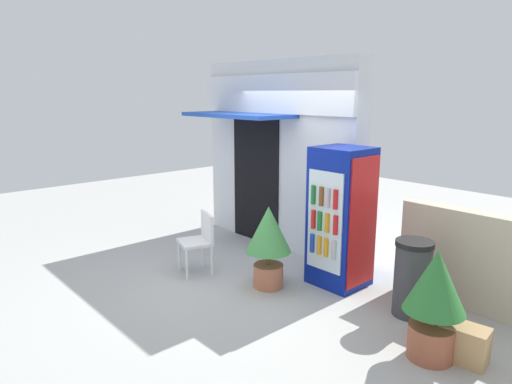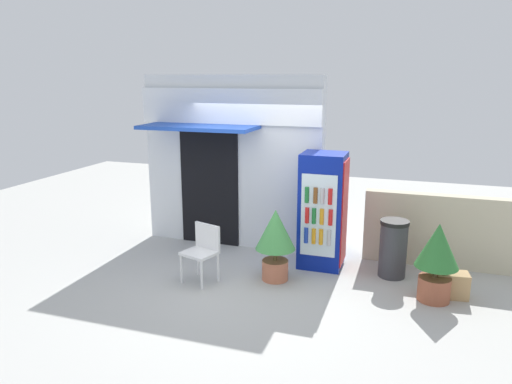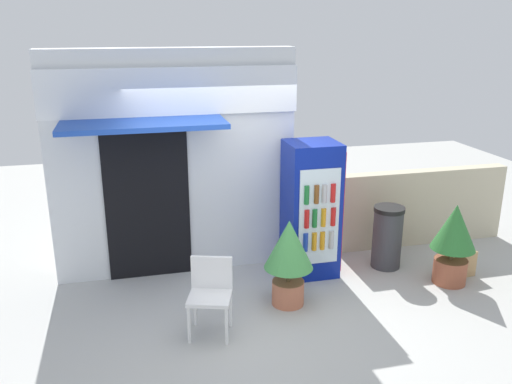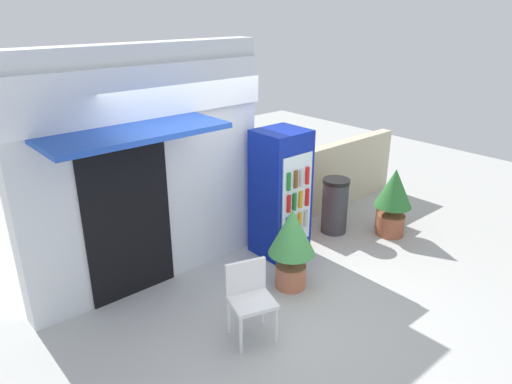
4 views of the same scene
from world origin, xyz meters
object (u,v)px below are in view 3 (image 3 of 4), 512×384
potted_plant_near_shop (289,253)px  trash_bin (387,237)px  potted_plant_curbside (454,238)px  drink_cooler (311,209)px  cardboard_box (457,262)px  plastic_chair (211,290)px

potted_plant_near_shop → trash_bin: 1.78m
potted_plant_curbside → potted_plant_near_shop: bearing=-179.5°
drink_cooler → potted_plant_near_shop: size_ratio=1.68×
cardboard_box → drink_cooler: bearing=163.7°
drink_cooler → cardboard_box: (1.90, -0.56, -0.73)m
cardboard_box → trash_bin: bearing=150.2°
plastic_chair → potted_plant_near_shop: (0.99, 0.37, 0.16)m
drink_cooler → cardboard_box: 2.11m
potted_plant_near_shop → trash_bin: bearing=22.4°
potted_plant_curbside → trash_bin: 0.89m
drink_cooler → potted_plant_curbside: size_ratio=1.68×
drink_cooler → potted_plant_near_shop: 0.97m
plastic_chair → potted_plant_near_shop: potted_plant_near_shop is taller
trash_bin → potted_plant_near_shop: bearing=-157.6°
drink_cooler → potted_plant_near_shop: (-0.54, -0.76, -0.24)m
drink_cooler → plastic_chair: bearing=-143.8°
plastic_chair → potted_plant_curbside: bearing=6.9°
potted_plant_near_shop → cardboard_box: (2.45, 0.21, -0.49)m
drink_cooler → plastic_chair: drink_cooler is taller
trash_bin → plastic_chair: bearing=-158.4°
plastic_chair → trash_bin: bearing=21.6°
potted_plant_curbside → cardboard_box: potted_plant_curbside is taller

